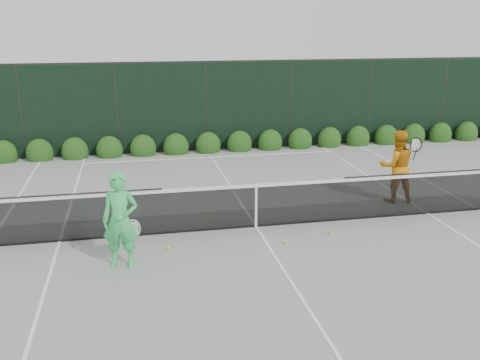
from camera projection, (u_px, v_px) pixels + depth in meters
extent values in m
plane|color=gray|center=(256.00, 227.00, 11.68)|extent=(80.00, 80.00, 0.00)
cube|color=black|center=(53.00, 219.00, 10.72)|extent=(4.40, 0.01, 1.02)
cube|color=black|center=(256.00, 206.00, 11.54)|extent=(4.00, 0.01, 0.96)
cube|color=black|center=(433.00, 193.00, 12.35)|extent=(4.40, 0.01, 1.02)
cube|color=white|center=(256.00, 186.00, 11.41)|extent=(12.80, 0.03, 0.07)
cube|color=black|center=(256.00, 226.00, 11.67)|extent=(12.80, 0.02, 0.04)
cube|color=white|center=(256.00, 207.00, 11.55)|extent=(0.05, 0.03, 0.91)
imported|color=#3DD268|center=(120.00, 220.00, 9.57)|extent=(0.72, 0.54, 1.77)
torus|color=silver|center=(132.00, 229.00, 9.77)|extent=(0.30, 0.06, 0.30)
cylinder|color=black|center=(133.00, 241.00, 9.83)|extent=(0.10, 0.03, 0.30)
imported|color=orange|center=(397.00, 166.00, 13.12)|extent=(0.96, 0.80, 1.80)
torus|color=black|center=(416.00, 145.00, 12.84)|extent=(0.30, 0.08, 0.30)
cylinder|color=black|center=(415.00, 154.00, 12.90)|extent=(0.10, 0.03, 0.30)
cube|color=white|center=(479.00, 210.00, 12.74)|extent=(0.06, 23.77, 0.01)
cube|color=white|center=(60.00, 242.00, 10.88)|extent=(0.06, 23.77, 0.01)
cube|color=white|center=(427.00, 214.00, 12.47)|extent=(0.06, 23.77, 0.01)
cube|color=white|center=(192.00, 127.00, 22.84)|extent=(11.03, 0.06, 0.01)
cube|color=white|center=(212.00, 157.00, 17.69)|extent=(8.23, 0.06, 0.01)
cube|color=white|center=(256.00, 227.00, 11.68)|extent=(0.06, 12.80, 0.01)
cube|color=black|center=(206.00, 107.00, 18.30)|extent=(32.00, 0.06, 3.00)
cube|color=#262826|center=(205.00, 62.00, 17.86)|extent=(32.00, 0.06, 0.06)
cylinder|color=#262826|center=(21.00, 113.00, 17.14)|extent=(0.08, 0.08, 3.00)
cylinder|color=#262826|center=(116.00, 110.00, 17.72)|extent=(0.08, 0.08, 3.00)
cylinder|color=#262826|center=(206.00, 107.00, 18.30)|extent=(0.08, 0.08, 3.00)
cylinder|color=#262826|center=(290.00, 105.00, 18.88)|extent=(0.08, 0.08, 3.00)
cylinder|color=#262826|center=(369.00, 102.00, 19.46)|extent=(0.08, 0.08, 3.00)
cylinder|color=#262826|center=(444.00, 100.00, 20.04)|extent=(0.08, 0.08, 3.00)
ellipsoid|color=#10390F|center=(4.00, 155.00, 17.05)|extent=(0.86, 0.65, 0.94)
ellipsoid|color=#10390F|center=(40.00, 153.00, 17.26)|extent=(0.86, 0.65, 0.94)
ellipsoid|color=#10390F|center=(75.00, 151.00, 17.48)|extent=(0.86, 0.65, 0.94)
ellipsoid|color=#10390F|center=(110.00, 150.00, 17.69)|extent=(0.86, 0.65, 0.94)
ellipsoid|color=#10390F|center=(143.00, 148.00, 17.90)|extent=(0.86, 0.65, 0.94)
ellipsoid|color=#10390F|center=(176.00, 147.00, 18.12)|extent=(0.86, 0.65, 0.94)
ellipsoid|color=#10390F|center=(208.00, 145.00, 18.33)|extent=(0.86, 0.65, 0.94)
ellipsoid|color=#10390F|center=(239.00, 144.00, 18.54)|extent=(0.86, 0.65, 0.94)
ellipsoid|color=#10390F|center=(270.00, 143.00, 18.75)|extent=(0.86, 0.65, 0.94)
ellipsoid|color=#10390F|center=(300.00, 141.00, 18.97)|extent=(0.86, 0.65, 0.94)
ellipsoid|color=#10390F|center=(329.00, 140.00, 19.18)|extent=(0.86, 0.65, 0.94)
ellipsoid|color=#10390F|center=(358.00, 139.00, 19.39)|extent=(0.86, 0.65, 0.94)
ellipsoid|color=#10390F|center=(386.00, 137.00, 19.61)|extent=(0.86, 0.65, 0.94)
ellipsoid|color=#10390F|center=(413.00, 136.00, 19.82)|extent=(0.86, 0.65, 0.94)
ellipsoid|color=#10390F|center=(440.00, 135.00, 20.03)|extent=(0.86, 0.65, 0.94)
ellipsoid|color=#10390F|center=(467.00, 134.00, 20.24)|extent=(0.86, 0.65, 0.94)
sphere|color=#E9F736|center=(122.00, 220.00, 12.01)|extent=(0.07, 0.07, 0.07)
sphere|color=#E9F736|center=(168.00, 247.00, 10.53)|extent=(0.07, 0.07, 0.07)
sphere|color=#E9F736|center=(209.00, 215.00, 12.29)|extent=(0.07, 0.07, 0.07)
sphere|color=#E9F736|center=(285.00, 242.00, 10.80)|extent=(0.07, 0.07, 0.07)
sphere|color=#E9F736|center=(331.00, 232.00, 11.28)|extent=(0.07, 0.07, 0.07)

